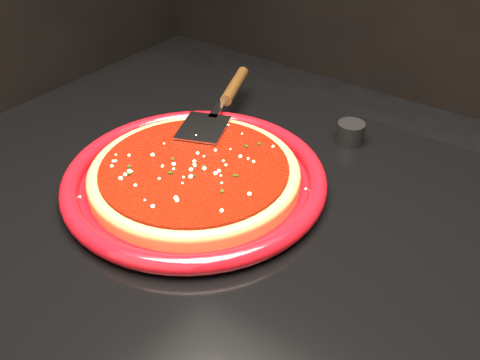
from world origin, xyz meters
The scene contains 8 objects.
plate centered at (-0.19, 0.06, 0.76)m, with size 0.39×0.39×0.03m, color maroon.
pizza_crust centered at (-0.19, 0.06, 0.77)m, with size 0.31×0.31×0.02m, color brown.
pizza_crust_rim centered at (-0.19, 0.06, 0.78)m, with size 0.31×0.31×0.02m, color brown.
pizza_sauce centered at (-0.19, 0.06, 0.78)m, with size 0.27×0.27×0.01m, color #660E03.
parmesan_dusting centered at (-0.19, 0.06, 0.79)m, with size 0.26×0.26×0.01m, color beige, non-canonical shape.
basil_flecks centered at (-0.19, 0.06, 0.79)m, with size 0.24×0.24×0.00m, color black, non-canonical shape.
pizza_server centered at (-0.26, 0.22, 0.80)m, with size 0.08×0.30×0.02m, color silver, non-canonical shape.
ramekin centered at (-0.06, 0.31, 0.77)m, with size 0.05×0.05×0.04m, color black.
Camera 1 is at (0.24, -0.42, 1.22)m, focal length 40.00 mm.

